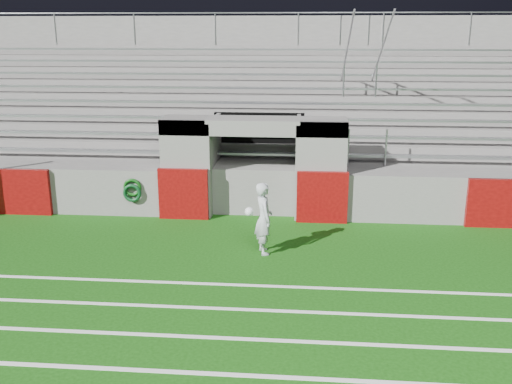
{
  "coord_description": "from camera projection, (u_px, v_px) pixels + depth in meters",
  "views": [
    {
      "loc": [
        1.31,
        -11.11,
        4.78
      ],
      "look_at": [
        0.2,
        1.8,
        1.1
      ],
      "focal_mm": 40.0,
      "sensor_mm": 36.0,
      "label": 1
    }
  ],
  "objects": [
    {
      "name": "ground",
      "position": [
        239.0,
        265.0,
        12.07
      ],
      "size": [
        90.0,
        90.0,
        0.0
      ],
      "primitive_type": "plane",
      "color": "#11440B",
      "rests_on": "ground"
    },
    {
      "name": "stadium_structure",
      "position": [
        266.0,
        131.0,
        19.3
      ],
      "size": [
        26.0,
        8.48,
        5.42
      ],
      "color": "slate",
      "rests_on": "ground"
    },
    {
      "name": "goalkeeper_with_ball",
      "position": [
        263.0,
        218.0,
        12.51
      ],
      "size": [
        0.68,
        0.68,
        1.62
      ],
      "color": "#B1B6BB",
      "rests_on": "ground"
    },
    {
      "name": "hose_coil",
      "position": [
        132.0,
        190.0,
        14.92
      ],
      "size": [
        0.49,
        0.14,
        0.63
      ],
      "color": "#0D440F",
      "rests_on": "ground"
    }
  ]
}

